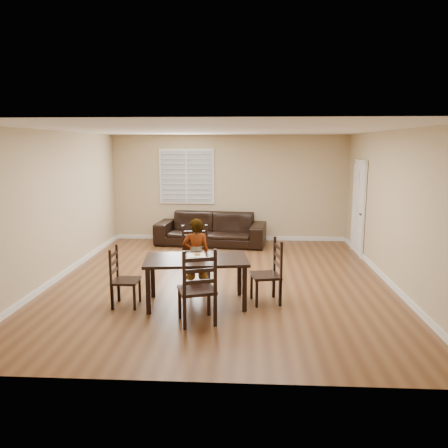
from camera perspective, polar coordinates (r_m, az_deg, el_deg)
The scene contains 11 objects.
ground at distance 8.06m, azimuth -0.37°, elevation -7.35°, with size 7.00×7.00×0.00m, color brown.
room at distance 7.89m, azimuth -0.05°, elevation 5.66°, with size 6.04×7.04×2.72m.
dining_table at distance 6.74m, azimuth -3.64°, elevation -5.20°, with size 1.67×1.07×0.73m.
chair_near at distance 7.76m, azimuth -3.76°, elevation -4.43°, with size 0.55×0.53×1.05m.
chair_far at distance 5.98m, azimuth -3.31°, elevation -8.78°, with size 0.61×0.59×1.08m.
chair_left at distance 6.91m, azimuth -13.59°, elevation -7.05°, with size 0.40×0.42×0.92m.
chair_right at distance 6.91m, azimuth 6.44°, elevation -6.48°, with size 0.51×0.53×1.01m.
child at distance 7.29m, azimuth -3.67°, elevation -4.13°, with size 0.46×0.30×1.26m, color gray.
napkin at distance 6.89m, azimuth -3.66°, elevation -4.08°, with size 0.29×0.29×0.00m, color white.
donut at distance 6.88m, azimuth -3.50°, elevation -3.91°, with size 0.10×0.10×0.04m.
sofa at distance 10.83m, azimuth -1.71°, elevation -0.65°, with size 2.67×1.05×0.78m, color black.
Camera 1 is at (0.48, -7.67, 2.44)m, focal length 35.00 mm.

